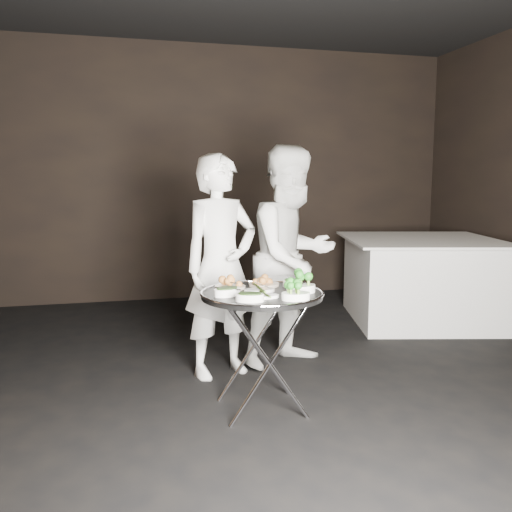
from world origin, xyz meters
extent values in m
cube|color=black|center=(0.00, 0.00, -0.03)|extent=(6.00, 7.00, 0.05)
cube|color=black|center=(0.00, 3.52, 1.50)|extent=(6.00, 0.05, 3.00)
cylinder|color=silver|center=(-0.22, -0.07, 0.36)|extent=(0.50, 0.02, 0.73)
cylinder|color=silver|center=(-0.22, -0.07, 0.36)|extent=(0.50, 0.02, 0.73)
cylinder|color=silver|center=(-0.22, 0.31, 0.36)|extent=(0.50, 0.02, 0.73)
cylinder|color=silver|center=(-0.22, 0.31, 0.36)|extent=(0.50, 0.02, 0.73)
cylinder|color=silver|center=(-0.43, 0.12, 0.70)|extent=(0.02, 0.42, 0.02)
cylinder|color=silver|center=(-0.01, 0.12, 0.70)|extent=(0.02, 0.42, 0.02)
cylinder|color=black|center=(-0.22, 0.12, 0.73)|extent=(0.74, 0.74, 0.03)
torus|color=silver|center=(-0.22, 0.12, 0.75)|extent=(0.75, 0.75, 0.02)
cylinder|color=beige|center=(-0.38, 0.29, 0.76)|extent=(0.19, 0.19, 0.02)
cylinder|color=beige|center=(-0.15, 0.32, 0.76)|extent=(0.19, 0.19, 0.02)
cylinder|color=white|center=(0.01, 0.26, 0.77)|extent=(0.11, 0.11, 0.04)
cylinder|color=silver|center=(-0.40, 0.28, 0.79)|extent=(0.09, 0.15, 0.01)
cylinder|color=silver|center=(-0.17, 0.33, 0.79)|extent=(0.09, 0.16, 0.01)
cylinder|color=silver|center=(0.01, 0.25, 0.79)|extent=(0.03, 0.17, 0.01)
cylinder|color=silver|center=(-0.44, 0.07, 0.79)|extent=(0.13, 0.12, 0.01)
cylinder|color=silver|center=(0.00, 0.07, 0.79)|extent=(0.13, 0.13, 0.01)
cylinder|color=silver|center=(-0.22, 0.13, 0.79)|extent=(0.05, 0.17, 0.01)
imported|color=silver|center=(-0.35, 0.81, 0.81)|extent=(0.69, 0.57, 1.61)
imported|color=silver|center=(0.23, 0.91, 0.84)|extent=(1.01, 0.91, 1.69)
cube|color=silver|center=(1.88, 1.84, 0.41)|extent=(1.31, 1.31, 0.82)
cube|color=silver|center=(1.88, 1.84, 0.83)|extent=(1.48, 1.48, 0.02)
camera|label=1|loc=(-1.03, -3.00, 1.42)|focal=38.00mm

